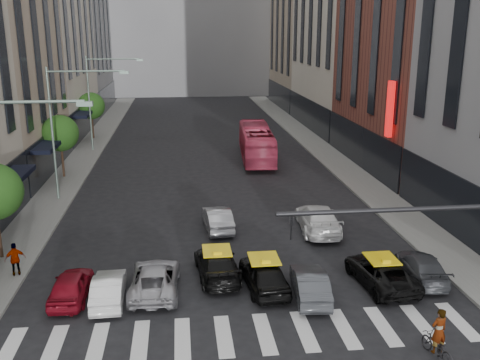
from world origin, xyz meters
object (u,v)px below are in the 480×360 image
object	(u,v)px
taxi_center	(264,274)
pedestrian_far	(15,259)
taxi_left	(217,264)
streetlamp_far	(99,91)
streetlamp_mid	(65,116)
bus	(256,143)
car_red	(71,285)
motorcycle	(437,347)
car_white_front	(109,289)

from	to	relation	value
taxi_center	pedestrian_far	bearing A→B (deg)	-17.28
taxi_left	taxi_center	distance (m)	2.50
taxi_left	pedestrian_far	distance (m)	9.58
streetlamp_far	streetlamp_mid	bearing A→B (deg)	-90.00
streetlamp_mid	taxi_center	bearing A→B (deg)	-52.72
bus	streetlamp_far	bearing A→B (deg)	-16.47
taxi_left	taxi_center	size ratio (longest dim) A/B	1.08
car_red	motorcycle	bearing A→B (deg)	158.14
bus	taxi_left	bearing A→B (deg)	81.23
streetlamp_far	taxi_center	size ratio (longest dim) A/B	2.12
streetlamp_far	car_white_front	world-z (taller)	streetlamp_far
streetlamp_mid	motorcycle	bearing A→B (deg)	-51.54
car_red	taxi_center	bearing A→B (deg)	-178.03
car_white_front	taxi_left	size ratio (longest dim) A/B	0.81
streetlamp_mid	streetlamp_far	world-z (taller)	same
car_red	motorcycle	xyz separation A→B (m)	(13.90, -6.07, -0.19)
taxi_left	motorcycle	world-z (taller)	taxi_left
streetlamp_far	bus	size ratio (longest dim) A/B	0.80
motorcycle	streetlamp_far	bearing A→B (deg)	-77.69
pedestrian_far	car_red	bearing A→B (deg)	122.30
car_white_front	bus	size ratio (longest dim) A/B	0.33
taxi_center	motorcycle	xyz separation A→B (m)	(5.33, -6.11, -0.27)
taxi_left	car_white_front	bearing A→B (deg)	17.23
taxi_center	bus	bearing A→B (deg)	-102.99
motorcycle	bus	bearing A→B (deg)	-98.21
taxi_left	motorcycle	distance (m)	10.55
streetlamp_far	pedestrian_far	xyz separation A→B (m)	(-0.36, -28.32, -4.94)
taxi_center	motorcycle	bearing A→B (deg)	125.62
car_red	car_white_front	xyz separation A→B (m)	(1.66, -0.42, -0.03)
car_white_front	taxi_left	world-z (taller)	taxi_left
streetlamp_mid	motorcycle	xyz separation A→B (m)	(16.54, -20.83, -5.45)
streetlamp_mid	taxi_left	distance (m)	16.97
taxi_left	pedestrian_far	bearing A→B (deg)	-9.87
streetlamp_far	car_red	bearing A→B (deg)	-85.09
taxi_left	motorcycle	bearing A→B (deg)	130.26
car_red	taxi_center	world-z (taller)	taxi_center
streetlamp_far	car_white_front	bearing A→B (deg)	-82.14
streetlamp_far	motorcycle	world-z (taller)	streetlamp_far
motorcycle	car_white_front	bearing A→B (deg)	-36.65
streetlamp_mid	pedestrian_far	xyz separation A→B (m)	(-0.36, -12.32, -4.94)
streetlamp_far	bus	world-z (taller)	streetlamp_far
taxi_left	bus	bearing A→B (deg)	-106.72
streetlamp_far	taxi_left	world-z (taller)	streetlamp_far
car_white_front	motorcycle	xyz separation A→B (m)	(12.24, -5.65, -0.16)
pedestrian_far	car_white_front	bearing A→B (deg)	129.86
streetlamp_far	motorcycle	distance (m)	40.74
bus	motorcycle	distance (m)	31.52
streetlamp_mid	car_red	distance (m)	15.89
car_white_front	streetlamp_mid	bearing A→B (deg)	-75.80
streetlamp_mid	taxi_left	size ratio (longest dim) A/B	1.96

